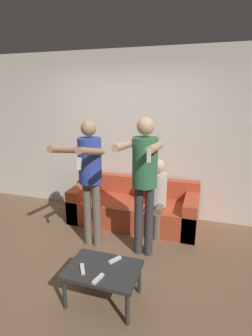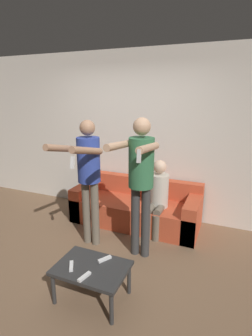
# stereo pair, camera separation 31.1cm
# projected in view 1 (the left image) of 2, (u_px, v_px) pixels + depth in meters

# --- Properties ---
(ground_plane) EXTENTS (14.00, 14.00, 0.00)m
(ground_plane) POSITION_uv_depth(u_px,v_px,m) (86.00, 266.00, 3.18)
(ground_plane) COLOR brown
(wall_back) EXTENTS (6.40, 0.06, 2.70)m
(wall_back) POSITION_uv_depth(u_px,v_px,m) (128.00, 135.00, 4.39)
(wall_back) COLOR silver
(wall_back) RESTS_ON ground_plane
(couch) EXTENTS (1.99, 0.78, 0.69)m
(couch) POSITION_uv_depth(u_px,v_px,m) (134.00, 208.00, 4.23)
(couch) COLOR #C64C2D
(couch) RESTS_ON ground_plane
(person_standing_left) EXTENTS (0.42, 0.78, 1.71)m
(person_standing_left) POSITION_uv_depth(u_px,v_px,m) (89.00, 171.00, 3.34)
(person_standing_left) COLOR #6B6051
(person_standing_left) RESTS_ON ground_plane
(person_standing_right) EXTENTS (0.42, 0.73, 1.76)m
(person_standing_right) POSITION_uv_depth(u_px,v_px,m) (144.00, 173.00, 3.12)
(person_standing_right) COLOR #383838
(person_standing_right) RESTS_ON ground_plane
(person_seated) EXTENTS (0.28, 0.52, 1.10)m
(person_seated) POSITION_uv_depth(u_px,v_px,m) (156.00, 194.00, 3.88)
(person_seated) COLOR #6B6051
(person_seated) RESTS_ON ground_plane
(coffee_table) EXTENTS (0.71, 0.50, 0.37)m
(coffee_table) POSITION_uv_depth(u_px,v_px,m) (103.00, 272.00, 2.57)
(coffee_table) COLOR #2D2D2D
(coffee_table) RESTS_ON ground_plane
(remote_near) EXTENTS (0.07, 0.15, 0.02)m
(remote_near) POSITION_uv_depth(u_px,v_px,m) (98.00, 279.00, 2.39)
(remote_near) COLOR white
(remote_near) RESTS_ON coffee_table
(remote_mid) EXTENTS (0.11, 0.15, 0.02)m
(remote_mid) POSITION_uv_depth(u_px,v_px,m) (82.00, 269.00, 2.53)
(remote_mid) COLOR white
(remote_mid) RESTS_ON coffee_table
(remote_far) EXTENTS (0.11, 0.15, 0.02)m
(remote_far) POSITION_uv_depth(u_px,v_px,m) (115.00, 260.00, 2.67)
(remote_far) COLOR white
(remote_far) RESTS_ON coffee_table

